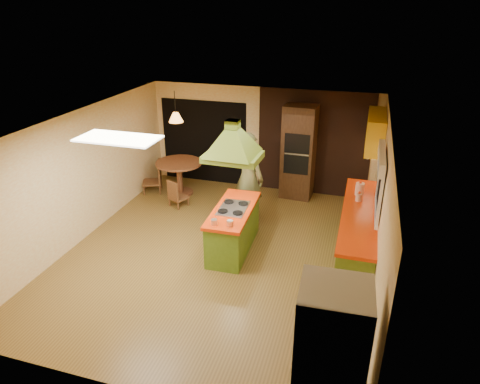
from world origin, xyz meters
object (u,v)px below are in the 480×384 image
(kitchen_island, at_px, (233,228))
(man, at_px, (248,178))
(dining_table, at_px, (179,171))
(canister_large, at_px, (360,189))
(wall_oven, at_px, (299,152))
(refrigerator, at_px, (330,357))

(kitchen_island, xyz_separation_m, man, (-0.05, 1.19, 0.54))
(dining_table, bearing_deg, canister_large, -12.62)
(kitchen_island, bearing_deg, man, 90.48)
(wall_oven, bearing_deg, refrigerator, -73.87)
(kitchen_island, bearing_deg, canister_large, 25.11)
(dining_table, distance_m, canister_large, 4.32)
(man, bearing_deg, canister_large, -163.13)
(man, distance_m, refrigerator, 4.82)
(canister_large, bearing_deg, wall_oven, 131.78)
(refrigerator, bearing_deg, dining_table, 125.45)
(refrigerator, xyz_separation_m, dining_table, (-4.06, 5.19, -0.31))
(man, relative_size, wall_oven, 0.88)
(wall_oven, xyz_separation_m, dining_table, (-2.74, -0.68, -0.52))
(dining_table, bearing_deg, refrigerator, -51.99)
(man, distance_m, canister_large, 2.24)
(man, xyz_separation_m, wall_oven, (0.79, 1.54, 0.13))
(canister_large, bearing_deg, refrigerator, -91.73)
(man, xyz_separation_m, refrigerator, (2.11, -4.33, -0.09))
(dining_table, bearing_deg, kitchen_island, -45.70)
(dining_table, bearing_deg, wall_oven, 13.99)
(canister_large, bearing_deg, dining_table, 167.38)
(kitchen_island, xyz_separation_m, dining_table, (-2.00, 2.05, 0.15))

